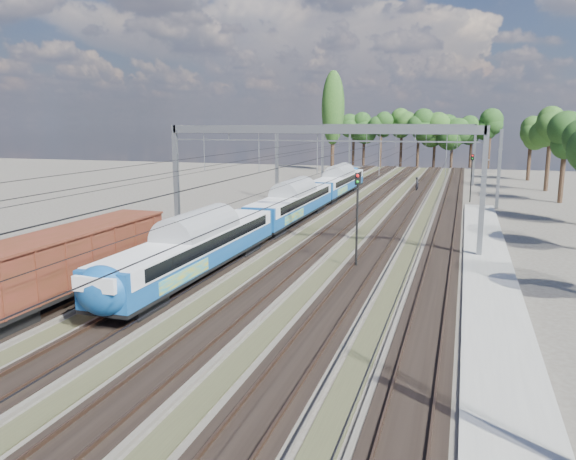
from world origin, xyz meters
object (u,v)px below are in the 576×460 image
(freight_boxcar, at_px, (71,259))
(signal_near, at_px, (357,209))
(worker, at_px, (417,185))
(emu_train, at_px, (292,199))
(signal_far, at_px, (472,172))

(freight_boxcar, distance_m, signal_near, 17.02)
(worker, xyz_separation_m, signal_near, (-0.34, -42.46, 2.86))
(emu_train, xyz_separation_m, freight_boxcar, (-4.50, -24.57, -0.17))
(signal_near, bearing_deg, worker, 80.45)
(emu_train, relative_size, worker, 28.97)
(freight_boxcar, height_order, signal_near, signal_near)
(signal_near, distance_m, signal_far, 34.93)
(emu_train, height_order, worker, emu_train)
(emu_train, relative_size, signal_far, 10.40)
(freight_boxcar, bearing_deg, worker, 76.04)
(freight_boxcar, height_order, signal_far, signal_far)
(freight_boxcar, bearing_deg, signal_near, 40.18)
(signal_near, relative_size, signal_far, 1.09)
(freight_boxcar, relative_size, worker, 6.93)
(worker, height_order, signal_far, signal_far)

